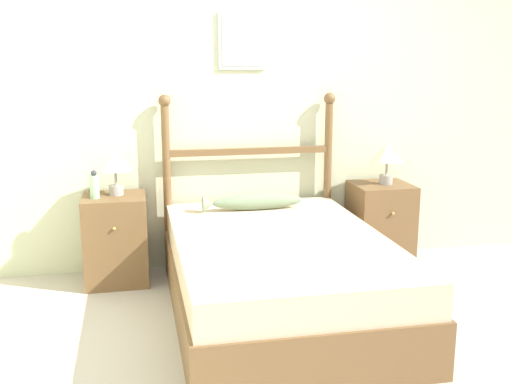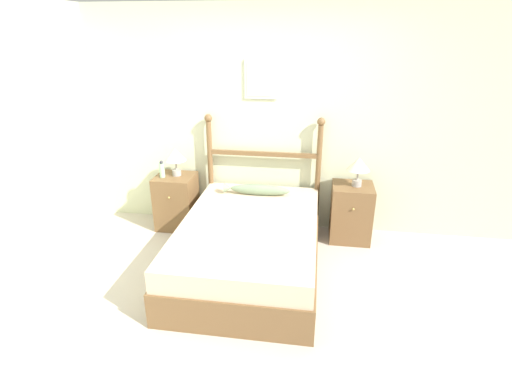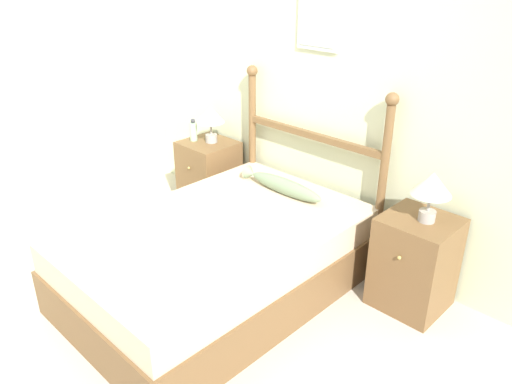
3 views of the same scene
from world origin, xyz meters
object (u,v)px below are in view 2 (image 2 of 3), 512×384
Objects in this scene: nightstand_right at (351,212)px; table_lamp_right at (359,165)px; bed at (249,246)px; nightstand_left at (177,201)px; bottle at (162,170)px; fish_pillow at (257,190)px; table_lamp_left at (175,156)px.

table_lamp_right reaches higher than nightstand_right.
bed is at bearing -142.01° from nightstand_right.
nightstand_left is 3.21× the size of bottle.
nightstand_left and fish_pillow have the same top height.
nightstand_left is 1.05m from fish_pillow.
bottle is at bearing -156.29° from nightstand_left.
nightstand_right is (1.04, 0.81, 0.07)m from bed.
fish_pillow is (-0.03, 0.69, 0.33)m from bed.
nightstand_left is 0.87× the size of fish_pillow.
bed is at bearing -32.95° from bottle.
fish_pillow is at bearing -8.88° from table_lamp_left.
bottle is at bearing -178.60° from table_lamp_right.
bottle is 0.27× the size of fish_pillow.
table_lamp_left reaches higher than nightstand_left.
bottle is (-1.17, 0.76, 0.49)m from bed.
table_lamp_right is at bearing -0.79° from table_lamp_left.
fish_pillow reaches higher than bed.
nightstand_left is 0.57m from table_lamp_left.
nightstand_left is at bearing -125.37° from table_lamp_left.
nightstand_left is 1.98× the size of table_lamp_left.
nightstand_right and fish_pillow have the same top height.
nightstand_right is 0.57m from table_lamp_right.
fish_pillow is (0.99, -0.15, -0.30)m from table_lamp_left.
nightstand_right is at bearing 37.99° from bed.
nightstand_left reaches higher than bed.
bottle is at bearing 147.05° from bed.
table_lamp_left is 1.00× the size of table_lamp_right.
table_lamp_left is 1.04m from fish_pillow.
table_lamp_right reaches higher than fish_pillow.
bed is 1.49m from table_lamp_right.
bed is 1.32m from nightstand_left.
table_lamp_left reaches higher than bottle.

